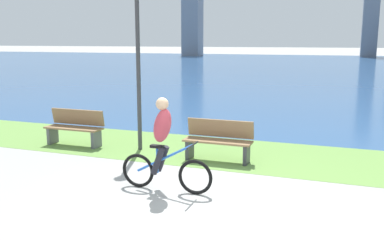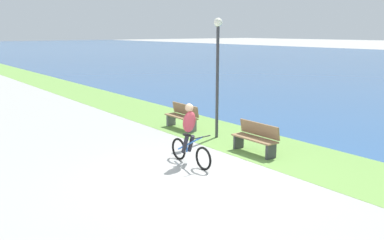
{
  "view_description": "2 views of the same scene",
  "coord_description": "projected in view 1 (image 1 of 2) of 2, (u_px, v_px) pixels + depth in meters",
  "views": [
    {
      "loc": [
        2.12,
        -6.1,
        2.62
      ],
      "look_at": [
        -0.47,
        1.0,
        1.2
      ],
      "focal_mm": 39.82,
      "sensor_mm": 36.0,
      "label": 1
    },
    {
      "loc": [
        7.51,
        -5.8,
        3.51
      ],
      "look_at": [
        -0.56,
        0.37,
        1.28
      ],
      "focal_mm": 37.91,
      "sensor_mm": 36.0,
      "label": 2
    }
  ],
  "objects": [
    {
      "name": "bench_far_along_path",
      "position": [
        218.0,
        141.0,
        9.33
      ],
      "size": [
        1.5,
        0.47,
        0.9
      ],
      "color": "olive",
      "rests_on": "ground"
    },
    {
      "name": "lamppost_tall",
      "position": [
        138.0,
        42.0,
        9.89
      ],
      "size": [
        0.28,
        0.28,
        3.93
      ],
      "color": "#38383D",
      "rests_on": "ground"
    },
    {
      "name": "cyclist_lead",
      "position": [
        164.0,
        145.0,
        7.39
      ],
      "size": [
        1.71,
        0.52,
        1.66
      ],
      "color": "black",
      "rests_on": "ground"
    },
    {
      "name": "bench_near_path",
      "position": [
        75.0,
        128.0,
        10.71
      ],
      "size": [
        1.5,
        0.47,
        0.9
      ],
      "color": "olive",
      "rests_on": "ground"
    },
    {
      "name": "grass_strip_bayside",
      "position": [
        245.0,
        154.0,
        9.92
      ],
      "size": [
        120.0,
        2.85,
        0.01
      ],
      "primitive_type": "cube",
      "color": "#6B9947",
      "rests_on": "ground"
    },
    {
      "name": "ground_plane",
      "position": [
        198.0,
        206.0,
        6.83
      ],
      "size": [
        300.0,
        300.0,
        0.0
      ],
      "primitive_type": "plane",
      "color": "#9E9E99"
    },
    {
      "name": "bay_water_surface",
      "position": [
        325.0,
        67.0,
        42.2
      ],
      "size": [
        300.0,
        67.08,
        0.0
      ],
      "primitive_type": "cube",
      "color": "#2D568C",
      "rests_on": "ground"
    }
  ]
}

